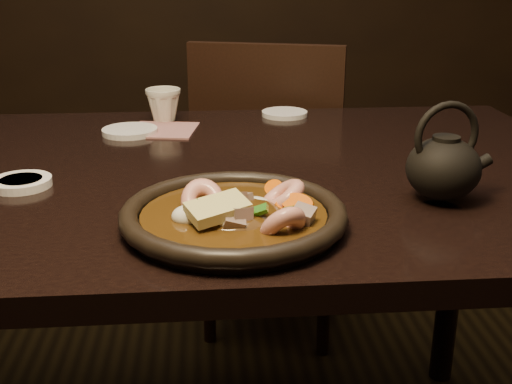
{
  "coord_description": "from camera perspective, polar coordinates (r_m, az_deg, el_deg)",
  "views": [
    {
      "loc": [
        0.08,
        -1.09,
        1.1
      ],
      "look_at": [
        0.15,
        -0.27,
        0.8
      ],
      "focal_mm": 45.0,
      "sensor_mm": 36.0,
      "label": 1
    }
  ],
  "objects": [
    {
      "name": "table",
      "position": [
        1.18,
        -8.42,
        -1.46
      ],
      "size": [
        1.6,
        0.9,
        0.75
      ],
      "color": "black",
      "rests_on": "floor"
    },
    {
      "name": "napkin",
      "position": [
        1.4,
        -8.25,
        5.48
      ],
      "size": [
        0.16,
        0.16,
        0.0
      ],
      "primitive_type": "cube",
      "rotation": [
        0.0,
        0.0,
        -0.17
      ],
      "color": "#A46865",
      "rests_on": "table"
    },
    {
      "name": "chair",
      "position": [
        1.86,
        1.48,
        0.88
      ],
      "size": [
        0.53,
        0.53,
        0.9
      ],
      "rotation": [
        0.0,
        0.0,
        2.86
      ],
      "color": "black",
      "rests_on": "floor"
    },
    {
      "name": "saucer_left",
      "position": [
        1.39,
        -11.16,
        5.34
      ],
      "size": [
        0.12,
        0.12,
        0.01
      ],
      "primitive_type": "cylinder",
      "color": "white",
      "rests_on": "table"
    },
    {
      "name": "plate",
      "position": [
        0.89,
        -1.99,
        -2.15
      ],
      "size": [
        0.32,
        0.32,
        0.03
      ],
      "color": "black",
      "rests_on": "table"
    },
    {
      "name": "stirfry",
      "position": [
        0.88,
        -1.59,
        -1.86
      ],
      "size": [
        0.2,
        0.21,
        0.06
      ],
      "color": "#3A220A",
      "rests_on": "plate"
    },
    {
      "name": "teapot",
      "position": [
        1.01,
        16.37,
        2.31
      ],
      "size": [
        0.14,
        0.11,
        0.15
      ],
      "rotation": [
        0.0,
        0.0,
        0.17
      ],
      "color": "black",
      "rests_on": "table"
    },
    {
      "name": "saucer_right",
      "position": [
        1.52,
        2.55,
        6.99
      ],
      "size": [
        0.11,
        0.11,
        0.01
      ],
      "primitive_type": "cylinder",
      "color": "white",
      "rests_on": "table"
    },
    {
      "name": "tea_cup",
      "position": [
        1.48,
        -8.22,
        7.77
      ],
      "size": [
        0.1,
        0.09,
        0.08
      ],
      "primitive_type": "imported",
      "rotation": [
        0.0,
        0.0,
        -0.3
      ],
      "color": "beige",
      "rests_on": "table"
    },
    {
      "name": "soy_dish",
      "position": [
        1.11,
        -20.14,
        0.79
      ],
      "size": [
        0.1,
        0.1,
        0.01
      ],
      "primitive_type": "cylinder",
      "color": "white",
      "rests_on": "table"
    }
  ]
}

